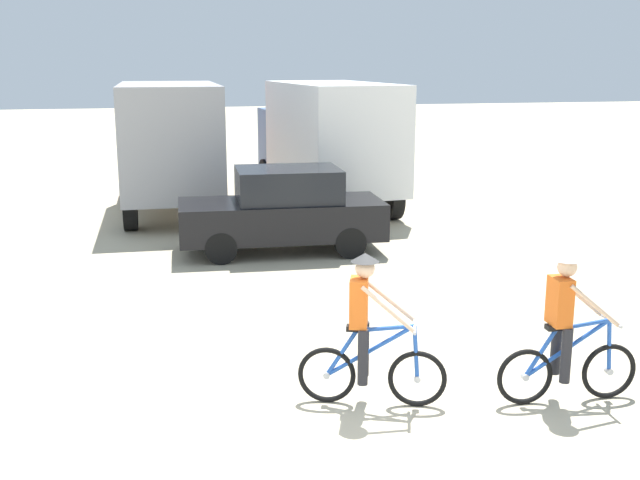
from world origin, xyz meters
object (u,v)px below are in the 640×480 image
(box_truck_avon_van, at_px, (326,138))
(sedan_parked, at_px, (283,210))
(cyclist_orange_shirt, at_px, (367,335))
(cyclist_cowboy_hat, at_px, (566,333))
(box_truck_grey_hauler, at_px, (170,140))

(box_truck_avon_van, relative_size, sedan_parked, 1.61)
(box_truck_avon_van, height_order, cyclist_orange_shirt, box_truck_avon_van)
(sedan_parked, relative_size, cyclist_cowboy_hat, 2.35)
(box_truck_grey_hauler, relative_size, cyclist_orange_shirt, 3.73)
(box_truck_grey_hauler, xyz_separation_m, cyclist_cowboy_hat, (3.93, -13.09, -1.03))
(sedan_parked, bearing_deg, cyclist_orange_shirt, -92.96)
(box_truck_avon_van, relative_size, cyclist_cowboy_hat, 3.79)
(box_truck_grey_hauler, xyz_separation_m, cyclist_orange_shirt, (1.68, -12.64, -1.03))
(sedan_parked, xyz_separation_m, cyclist_cowboy_hat, (1.86, -7.94, -0.04))
(cyclist_orange_shirt, distance_m, cyclist_cowboy_hat, 2.30)
(cyclist_cowboy_hat, bearing_deg, box_truck_avon_van, 88.95)
(box_truck_grey_hauler, height_order, box_truck_avon_van, same)
(cyclist_cowboy_hat, bearing_deg, sedan_parked, 103.21)
(cyclist_orange_shirt, xyz_separation_m, cyclist_cowboy_hat, (2.25, -0.45, 0.00))
(box_truck_grey_hauler, xyz_separation_m, sedan_parked, (2.07, -5.15, -0.99))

